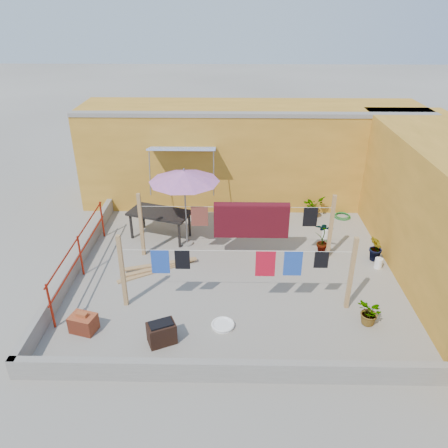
{
  "coord_description": "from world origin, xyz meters",
  "views": [
    {
      "loc": [
        -0.12,
        -9.37,
        6.22
      ],
      "look_at": [
        -0.3,
        0.3,
        1.21
      ],
      "focal_mm": 35.0,
      "sensor_mm": 36.0,
      "label": 1
    }
  ],
  "objects": [
    {
      "name": "lumber_pile",
      "position": [
        -2.02,
        0.03,
        0.06
      ],
      "size": [
        1.93,
        1.13,
        0.12
      ],
      "color": "tan",
      "rests_on": "ground"
    },
    {
      "name": "water_jug_b",
      "position": [
        3.7,
        0.25,
        0.14
      ],
      "size": [
        0.2,
        0.2,
        0.31
      ],
      "color": "white",
      "rests_on": "ground"
    },
    {
      "name": "plant_back_a",
      "position": [
        2.47,
        3.2,
        0.36
      ],
      "size": [
        0.86,
        0.85,
        0.72
      ],
      "primitive_type": "imported",
      "rotation": [
        0.0,
        0.0,
        0.69
      ],
      "color": "#1D5117",
      "rests_on": "ground"
    },
    {
      "name": "green_hose",
      "position": [
        3.43,
        3.2,
        0.04
      ],
      "size": [
        0.54,
        0.54,
        0.08
      ],
      "color": "#187026",
      "rests_on": "ground"
    },
    {
      "name": "water_jug_a",
      "position": [
        2.64,
        1.84,
        0.15
      ],
      "size": [
        0.22,
        0.22,
        0.34
      ],
      "color": "white",
      "rests_on": "ground"
    },
    {
      "name": "plant_right_b",
      "position": [
        3.7,
        0.58,
        0.38
      ],
      "size": [
        0.38,
        0.45,
        0.76
      ],
      "primitive_type": "imported",
      "rotation": [
        0.0,
        0.0,
        4.61
      ],
      "color": "#1D5117",
      "rests_on": "ground"
    },
    {
      "name": "plant_right_a",
      "position": [
        2.39,
        1.02,
        0.47
      ],
      "size": [
        0.57,
        0.47,
        0.94
      ],
      "primitive_type": "imported",
      "rotation": [
        0.0,
        0.0,
        2.83
      ],
      "color": "#1D5117",
      "rests_on": "ground"
    },
    {
      "name": "red_railing",
      "position": [
        -3.85,
        -0.2,
        0.72
      ],
      "size": [
        0.05,
        4.2,
        1.1
      ],
      "color": "#9B200F",
      "rests_on": "ground"
    },
    {
      "name": "patio_umbrella",
      "position": [
        -1.37,
        1.38,
        2.04
      ],
      "size": [
        2.32,
        2.32,
        2.28
      ],
      "color": "gray",
      "rests_on": "ground"
    },
    {
      "name": "white_basin",
      "position": [
        -0.28,
        -2.12,
        0.05
      ],
      "size": [
        0.5,
        0.5,
        0.09
      ],
      "color": "white",
      "rests_on": "ground"
    },
    {
      "name": "outdoor_table",
      "position": [
        -2.17,
        1.79,
        0.74
      ],
      "size": [
        1.93,
        1.38,
        0.81
      ],
      "color": "black",
      "rests_on": "ground"
    },
    {
      "name": "brick_stack",
      "position": [
        -3.19,
        -2.29,
        0.2
      ],
      "size": [
        0.61,
        0.51,
        0.46
      ],
      "color": "#AB4127",
      "rests_on": "ground"
    },
    {
      "name": "plant_right_c",
      "position": [
        2.85,
        -1.99,
        0.3
      ],
      "size": [
        0.59,
        0.64,
        0.61
      ],
      "primitive_type": "imported",
      "rotation": [
        0.0,
        0.0,
        4.94
      ],
      "color": "#1D5117",
      "rests_on": "ground"
    },
    {
      "name": "wall_back",
      "position": [
        0.5,
        4.69,
        1.61
      ],
      "size": [
        11.0,
        3.27,
        3.21
      ],
      "color": "gold",
      "rests_on": "ground"
    },
    {
      "name": "parapet_front",
      "position": [
        0.0,
        -3.58,
        0.22
      ],
      "size": [
        8.3,
        0.16,
        0.44
      ],
      "primitive_type": "cube",
      "color": "gray",
      "rests_on": "ground"
    },
    {
      "name": "brazier",
      "position": [
        -1.5,
        -2.61,
        0.24
      ],
      "size": [
        0.65,
        0.56,
        0.5
      ],
      "color": "black",
      "rests_on": "ground"
    },
    {
      "name": "ground",
      "position": [
        0.0,
        0.0,
        0.0
      ],
      "size": [
        80.0,
        80.0,
        0.0
      ],
      "primitive_type": "plane",
      "color": "#9E998E",
      "rests_on": "ground"
    },
    {
      "name": "parapet_left",
      "position": [
        -4.08,
        0.0,
        0.22
      ],
      "size": [
        0.16,
        7.3,
        0.44
      ],
      "primitive_type": "cube",
      "color": "gray",
      "rests_on": "ground"
    },
    {
      "name": "clothesline_rig",
      "position": [
        0.34,
        0.57,
        1.04
      ],
      "size": [
        5.09,
        2.35,
        1.8
      ],
      "color": "tan",
      "rests_on": "ground"
    },
    {
      "name": "plant_back_b",
      "position": [
        1.37,
        2.76,
        0.33
      ],
      "size": [
        0.46,
        0.46,
        0.65
      ],
      "primitive_type": "imported",
      "rotation": [
        0.0,
        0.0,
        1.88
      ],
      "color": "#1D5117",
      "rests_on": "ground"
    }
  ]
}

